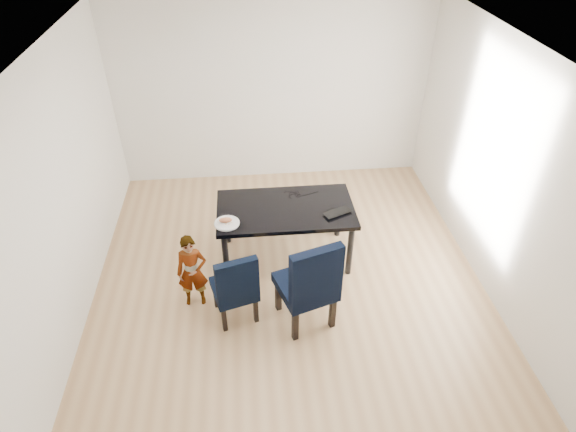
{
  "coord_description": "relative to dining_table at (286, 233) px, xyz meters",
  "views": [
    {
      "loc": [
        -0.41,
        -4.05,
        4.0
      ],
      "look_at": [
        0.0,
        0.2,
        0.85
      ],
      "focal_mm": 30.0,
      "sensor_mm": 36.0,
      "label": 1
    }
  ],
  "objects": [
    {
      "name": "floor",
      "position": [
        0.0,
        -0.5,
        -0.38
      ],
      "size": [
        4.5,
        5.0,
        0.01
      ],
      "primitive_type": "cube",
      "color": "tan",
      "rests_on": "ground"
    },
    {
      "name": "ceiling",
      "position": [
        0.0,
        -0.5,
        2.33
      ],
      "size": [
        4.5,
        5.0,
        0.01
      ],
      "primitive_type": "cube",
      "color": "white",
      "rests_on": "wall_back"
    },
    {
      "name": "wall_back",
      "position": [
        0.0,
        2.0,
        0.98
      ],
      "size": [
        4.5,
        0.01,
        2.7
      ],
      "primitive_type": "cube",
      "color": "silver",
      "rests_on": "ground"
    },
    {
      "name": "wall_front",
      "position": [
        0.0,
        -3.0,
        0.98
      ],
      "size": [
        4.5,
        0.01,
        2.7
      ],
      "primitive_type": "cube",
      "color": "silver",
      "rests_on": "ground"
    },
    {
      "name": "wall_left",
      "position": [
        -2.25,
        -0.5,
        0.98
      ],
      "size": [
        0.01,
        5.0,
        2.7
      ],
      "primitive_type": "cube",
      "color": "white",
      "rests_on": "ground"
    },
    {
      "name": "wall_right",
      "position": [
        2.25,
        -0.5,
        0.98
      ],
      "size": [
        0.01,
        5.0,
        2.7
      ],
      "primitive_type": "cube",
      "color": "white",
      "rests_on": "ground"
    },
    {
      "name": "dining_table",
      "position": [
        0.0,
        0.0,
        0.0
      ],
      "size": [
        1.6,
        0.9,
        0.75
      ],
      "primitive_type": "cube",
      "color": "black",
      "rests_on": "floor"
    },
    {
      "name": "chair_left",
      "position": [
        -0.63,
        -0.89,
        0.08
      ],
      "size": [
        0.54,
        0.55,
        0.91
      ],
      "primitive_type": "cube",
      "rotation": [
        0.0,
        0.0,
        0.27
      ],
      "color": "black",
      "rests_on": "floor"
    },
    {
      "name": "chair_right",
      "position": [
        0.11,
        -1.02,
        0.19
      ],
      "size": [
        0.69,
        0.7,
        1.13
      ],
      "primitive_type": "cube",
      "rotation": [
        0.0,
        0.0,
        0.31
      ],
      "color": "black",
      "rests_on": "floor"
    },
    {
      "name": "child",
      "position": [
        -1.07,
        -0.67,
        0.08
      ],
      "size": [
        0.34,
        0.23,
        0.9
      ],
      "primitive_type": "imported",
      "rotation": [
        0.0,
        0.0,
        0.04
      ],
      "color": "orange",
      "rests_on": "floor"
    },
    {
      "name": "plate",
      "position": [
        -0.68,
        -0.24,
        0.38
      ],
      "size": [
        0.34,
        0.34,
        0.02
      ],
      "primitive_type": "cylinder",
      "rotation": [
        0.0,
        0.0,
        -0.22
      ],
      "color": "silver",
      "rests_on": "dining_table"
    },
    {
      "name": "sandwich",
      "position": [
        -0.69,
        -0.23,
        0.42
      ],
      "size": [
        0.15,
        0.08,
        0.06
      ],
      "primitive_type": "ellipsoid",
      "rotation": [
        0.0,
        0.0,
        -0.04
      ],
      "color": "#AB613D",
      "rests_on": "plate"
    },
    {
      "name": "laptop",
      "position": [
        0.56,
        -0.13,
        0.39
      ],
      "size": [
        0.39,
        0.33,
        0.03
      ],
      "primitive_type": "imported",
      "rotation": [
        0.0,
        0.0,
        3.56
      ],
      "color": "black",
      "rests_on": "dining_table"
    },
    {
      "name": "cable_tangle",
      "position": [
        0.13,
        0.24,
        0.38
      ],
      "size": [
        0.17,
        0.17,
        0.01
      ],
      "primitive_type": "torus",
      "rotation": [
        0.0,
        0.0,
        -0.21
      ],
      "color": "black",
      "rests_on": "dining_table"
    }
  ]
}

